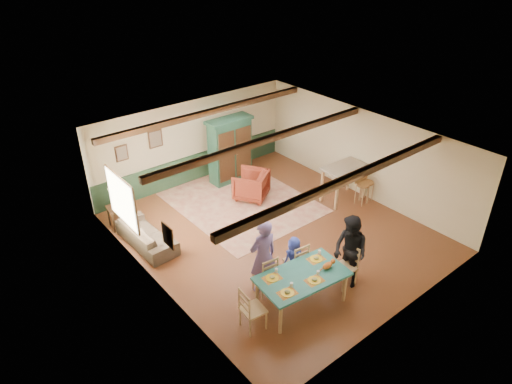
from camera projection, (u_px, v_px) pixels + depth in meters
floor at (274, 232)px, 12.53m from camera, size 8.00×8.00×0.00m
wall_back at (193, 141)px, 14.56m from camera, size 7.00×0.02×2.70m
wall_left at (155, 239)px, 9.95m from camera, size 0.02×8.00×2.70m
wall_right at (362, 153)px, 13.78m from camera, size 0.02×8.00×2.70m
ceiling at (277, 141)px, 11.19m from camera, size 7.00×8.00×0.02m
wainscot_back at (195, 167)px, 14.99m from camera, size 6.95×0.03×0.90m
ceiling_beam_front at (348, 179)px, 9.69m from camera, size 6.95×0.16×0.16m
ceiling_beam_mid at (266, 140)px, 11.51m from camera, size 6.95×0.16×0.16m
ceiling_beam_back at (208, 112)px, 13.26m from camera, size 6.95×0.16×0.16m
window_left at (121, 200)px, 11.01m from camera, size 0.06×1.60×1.30m
picture_left_wall at (168, 236)px, 9.36m from camera, size 0.04×0.42×0.52m
picture_back_a at (155, 139)px, 13.60m from camera, size 0.45×0.04×0.55m
picture_back_b at (122, 153)px, 13.08m from camera, size 0.38×0.04×0.48m
dining_table at (301, 290)px, 9.91m from camera, size 2.06×1.29×0.81m
dining_chair_far_left at (265, 273)px, 10.22m from camera, size 0.51×0.52×1.03m
dining_chair_far_right at (296, 260)px, 10.63m from camera, size 0.51×0.52×1.03m
dining_chair_end_left at (253, 309)px, 9.27m from camera, size 0.52×0.51×1.03m
dining_chair_end_right at (345, 266)px, 10.44m from camera, size 0.52×0.51×1.03m
person_man at (263, 257)px, 10.08m from camera, size 0.73×0.52×1.87m
person_woman at (350, 251)px, 10.30m from camera, size 0.77×0.94×1.79m
person_child at (294, 257)px, 10.68m from camera, size 0.57×0.40×1.09m
cat at (328, 265)px, 9.86m from camera, size 0.40×0.19×0.20m
place_setting_near_left at (287, 291)px, 9.20m from camera, size 0.47×0.37×0.11m
place_setting_near_center at (315, 279)px, 9.53m from camera, size 0.47×0.37×0.11m
place_setting_far_left at (272, 276)px, 9.60m from camera, size 0.47×0.37×0.11m
place_setting_far_right at (316, 257)px, 10.16m from camera, size 0.47×0.37×0.11m
area_rug at (242, 202)px, 13.90m from camera, size 3.60×4.27×0.01m
armoire at (230, 150)px, 14.65m from camera, size 1.52×0.62×2.14m
armchair at (251, 185)px, 13.94m from camera, size 1.33×1.33×0.89m
sofa at (146, 235)px, 11.91m from camera, size 0.86×2.04×0.59m
end_table at (119, 217)px, 12.61m from camera, size 0.58×0.58×0.64m
table_lamp at (115, 198)px, 12.30m from camera, size 0.33×0.33×0.59m
counter_table at (343, 183)px, 13.78m from camera, size 1.38×0.83×1.13m
bar_stool_left at (363, 189)px, 13.60m from camera, size 0.38×0.42×1.02m
bar_stool_right at (367, 186)px, 13.75m from camera, size 0.37×0.41×1.01m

